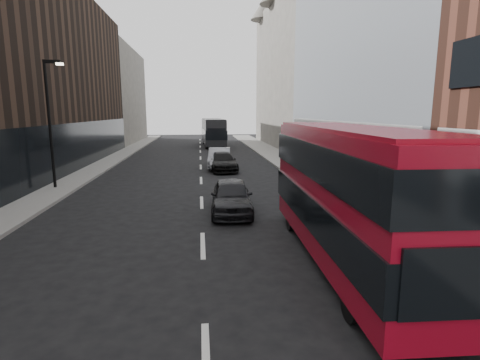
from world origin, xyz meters
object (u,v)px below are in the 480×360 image
object	(u,v)px
car_a	(231,196)
car_c	(223,162)
street_lamp	(50,116)
red_bus	(349,189)
car_b	(219,158)
grey_bus	(213,132)

from	to	relation	value
car_a	car_c	size ratio (longest dim) A/B	0.93
street_lamp	red_bus	distance (m)	17.28
red_bus	car_c	bearing A→B (deg)	99.95
red_bus	car_b	xyz separation A→B (m)	(-2.69, 19.27, -1.42)
street_lamp	car_a	distance (m)	11.77
red_bus	car_a	world-z (taller)	red_bus
street_lamp	grey_bus	bearing A→B (deg)	69.53
car_b	car_a	bearing A→B (deg)	-86.47
street_lamp	red_bus	size ratio (longest dim) A/B	0.71
street_lamp	grey_bus	distance (m)	28.45
red_bus	car_b	distance (m)	19.50
red_bus	car_b	size ratio (longest dim) A/B	2.07
car_c	car_a	bearing A→B (deg)	-94.86
car_c	red_bus	bearing A→B (deg)	-85.15
car_b	car_c	size ratio (longest dim) A/B	1.02
car_a	car_b	distance (m)	13.39
red_bus	car_c	size ratio (longest dim) A/B	2.11
red_bus	car_a	size ratio (longest dim) A/B	2.27
street_lamp	car_c	distance (m)	12.08
grey_bus	car_a	bearing A→B (deg)	-92.76
grey_bus	car_a	size ratio (longest dim) A/B	2.50
street_lamp	grey_bus	xyz separation A→B (m)	(9.91, 26.56, -2.31)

